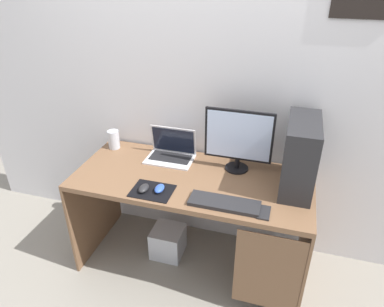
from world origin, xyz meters
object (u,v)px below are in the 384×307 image
(cell_phone, at_px, (264,213))
(monitor, at_px, (238,139))
(speaker, at_px, (114,139))
(keyboard, at_px, (224,203))
(laptop, at_px, (171,152))
(pc_tower, at_px, (300,155))
(mouse_right, at_px, (144,188))
(subwoofer, at_px, (168,241))
(mouse_left, at_px, (159,188))

(cell_phone, bearing_deg, monitor, 118.89)
(speaker, height_order, keyboard, speaker)
(keyboard, xyz_separation_m, cell_phone, (0.23, -0.01, -0.01))
(laptop, xyz_separation_m, speaker, (-0.47, 0.03, 0.02))
(pc_tower, relative_size, monitor, 0.99)
(speaker, distance_m, mouse_right, 0.65)
(laptop, relative_size, subwoofer, 1.44)
(monitor, bearing_deg, laptop, 177.32)
(pc_tower, relative_size, mouse_left, 4.69)
(mouse_right, distance_m, cell_phone, 0.74)
(laptop, distance_m, speaker, 0.47)
(mouse_right, relative_size, cell_phone, 0.74)
(laptop, xyz_separation_m, keyboard, (0.49, -0.44, -0.03))
(mouse_left, xyz_separation_m, subwoofer, (-0.05, 0.24, -0.67))
(keyboard, bearing_deg, speaker, 154.11)
(keyboard, distance_m, subwoofer, 0.85)
(keyboard, xyz_separation_m, mouse_left, (-0.42, 0.02, 0.01))
(mouse_right, bearing_deg, subwoofer, 81.30)
(mouse_left, bearing_deg, cell_phone, -2.80)
(speaker, xyz_separation_m, subwoofer, (0.49, -0.21, -0.72))
(mouse_right, bearing_deg, monitor, 39.68)
(pc_tower, relative_size, cell_phone, 3.46)
(laptop, xyz_separation_m, cell_phone, (0.72, -0.45, -0.04))
(speaker, bearing_deg, pc_tower, -6.01)
(monitor, bearing_deg, pc_tower, -13.33)
(speaker, relative_size, mouse_left, 1.47)
(mouse_right, relative_size, subwoofer, 0.41)
(pc_tower, xyz_separation_m, subwoofer, (-0.86, -0.06, -0.87))
(speaker, distance_m, subwoofer, 0.89)
(speaker, height_order, mouse_left, speaker)
(mouse_right, bearing_deg, cell_phone, -0.52)
(pc_tower, distance_m, speaker, 1.37)
(pc_tower, xyz_separation_m, keyboard, (-0.39, -0.32, -0.21))
(monitor, xyz_separation_m, cell_phone, (0.24, -0.43, -0.23))
(laptop, bearing_deg, cell_phone, -32.04)
(monitor, bearing_deg, speaker, 177.08)
(speaker, relative_size, mouse_right, 1.47)
(pc_tower, height_order, monitor, pc_tower)
(cell_phone, bearing_deg, speaker, 158.19)
(keyboard, height_order, cell_phone, keyboard)
(mouse_left, distance_m, mouse_right, 0.10)
(monitor, bearing_deg, subwoofer, -161.44)
(subwoofer, bearing_deg, mouse_left, -77.19)
(pc_tower, distance_m, mouse_right, 0.98)
(laptop, height_order, keyboard, laptop)
(monitor, height_order, laptop, monitor)
(laptop, relative_size, mouse_right, 3.50)
(mouse_left, height_order, subwoofer, mouse_left)
(mouse_left, height_order, mouse_right, same)
(subwoofer, bearing_deg, pc_tower, 4.22)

